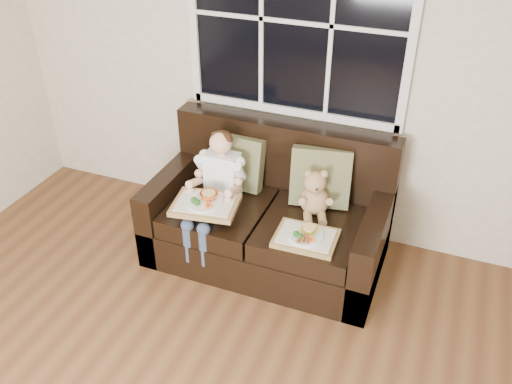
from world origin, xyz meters
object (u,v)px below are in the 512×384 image
at_px(child, 217,181).
at_px(tray_right, 306,237).
at_px(loveseat, 270,219).
at_px(tray_left, 206,203).
at_px(teddy_bear, 314,196).

bearing_deg(child, tray_right, -15.22).
xyz_separation_m(loveseat, tray_right, (0.37, -0.32, 0.17)).
height_order(loveseat, tray_left, loveseat).
relative_size(child, teddy_bear, 2.22).
xyz_separation_m(child, tray_right, (0.74, -0.20, -0.15)).
xyz_separation_m(teddy_bear, tray_right, (0.05, -0.32, -0.12)).
bearing_deg(tray_right, tray_left, 179.45).
height_order(loveseat, tray_right, loveseat).
distance_m(loveseat, teddy_bear, 0.43).
distance_m(loveseat, tray_right, 0.52).
height_order(child, tray_left, child).
height_order(loveseat, teddy_bear, loveseat).
distance_m(child, teddy_bear, 0.70).
relative_size(loveseat, child, 2.10).
bearing_deg(child, teddy_bear, 10.04).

